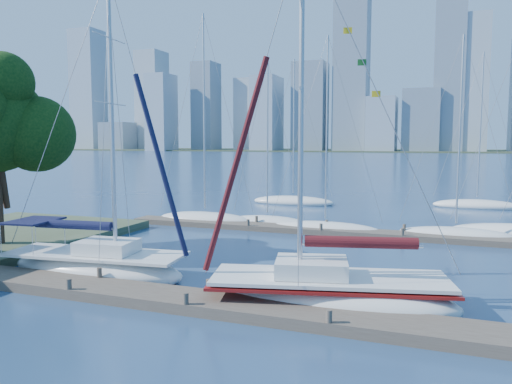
% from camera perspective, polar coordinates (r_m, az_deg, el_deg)
% --- Properties ---
extents(ground, '(700.00, 700.00, 0.00)m').
position_cam_1_polar(ground, '(18.66, -6.65, -12.96)').
color(ground, navy).
rests_on(ground, ground).
extents(near_dock, '(26.00, 2.00, 0.40)m').
position_cam_1_polar(near_dock, '(18.60, -6.66, -12.38)').
color(near_dock, '#463C33').
rests_on(near_dock, ground).
extents(far_dock, '(30.00, 1.80, 0.36)m').
position_cam_1_polar(far_dock, '(32.80, 9.46, -4.50)').
color(far_dock, '#463C33').
rests_on(far_dock, ground).
extents(far_shore, '(800.00, 100.00, 1.50)m').
position_cam_1_polar(far_shore, '(335.85, 19.19, 4.41)').
color(far_shore, '#38472D').
rests_on(far_shore, ground).
extents(sailboat_navy, '(9.02, 3.85, 13.63)m').
position_cam_1_polar(sailboat_navy, '(23.63, -17.90, -6.60)').
color(sailboat_navy, white).
rests_on(sailboat_navy, ground).
extents(sailboat_maroon, '(9.67, 5.10, 13.89)m').
position_cam_1_polar(sailboat_maroon, '(18.68, 8.29, -9.69)').
color(sailboat_maroon, white).
rests_on(sailboat_maroon, ground).
extents(bg_boat_0, '(7.59, 2.41, 15.47)m').
position_cam_1_polar(bg_boat_0, '(37.23, -5.83, -3.04)').
color(bg_boat_0, white).
rests_on(bg_boat_0, ground).
extents(bg_boat_1, '(6.42, 3.56, 11.98)m').
position_cam_1_polar(bg_boat_1, '(35.98, 1.30, -3.41)').
color(bg_boat_1, white).
rests_on(bg_boat_1, ground).
extents(bg_boat_2, '(7.46, 2.10, 13.14)m').
position_cam_1_polar(bg_boat_2, '(33.74, 7.92, -4.08)').
color(bg_boat_2, white).
rests_on(bg_boat_2, ground).
extents(bg_boat_3, '(7.32, 3.59, 12.69)m').
position_cam_1_polar(bg_boat_3, '(33.36, 21.86, -4.54)').
color(bg_boat_3, white).
rests_on(bg_boat_3, ground).
extents(bg_boat_6, '(8.31, 3.78, 14.07)m').
position_cam_1_polar(bg_boat_6, '(48.17, 4.28, -1.05)').
color(bg_boat_6, white).
rests_on(bg_boat_6, ground).
extents(bg_boat_7, '(7.85, 3.36, 14.24)m').
position_cam_1_polar(bg_boat_7, '(49.49, 23.94, -1.35)').
color(bg_boat_7, white).
rests_on(bg_boat_7, ground).
extents(skyline, '(503.26, 51.31, 105.25)m').
position_cam_1_polar(skyline, '(307.57, 21.92, 10.68)').
color(skyline, '#7C8EA0').
rests_on(skyline, ground).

